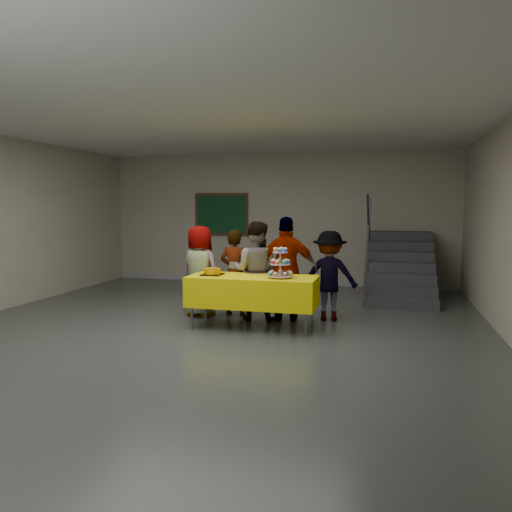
{
  "coord_description": "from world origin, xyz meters",
  "views": [
    {
      "loc": [
        2.4,
        -6.26,
        1.79
      ],
      "look_at": [
        0.54,
        0.94,
        1.05
      ],
      "focal_mm": 35.0,
      "sensor_mm": 36.0,
      "label": 1
    }
  ],
  "objects_px": {
    "schoolchild_b": "(235,272)",
    "schoolchild_c": "(256,271)",
    "cupcake_stand": "(280,266)",
    "bear_cake": "(212,271)",
    "schoolchild_d": "(287,269)",
    "noticeboard": "(221,214)",
    "schoolchild_a": "(200,271)",
    "schoolchild_e": "(329,276)",
    "bake_table": "(253,291)",
    "staircase": "(399,271)"
  },
  "relations": [
    {
      "from": "bake_table",
      "to": "bear_cake",
      "type": "height_order",
      "value": "bear_cake"
    },
    {
      "from": "schoolchild_a",
      "to": "schoolchild_d",
      "type": "relative_size",
      "value": 0.91
    },
    {
      "from": "schoolchild_b",
      "to": "schoolchild_c",
      "type": "distance_m",
      "value": 0.5
    },
    {
      "from": "bake_table",
      "to": "schoolchild_b",
      "type": "height_order",
      "value": "schoolchild_b"
    },
    {
      "from": "schoolchild_d",
      "to": "schoolchild_e",
      "type": "xyz_separation_m",
      "value": [
        0.63,
        0.24,
        -0.11
      ]
    },
    {
      "from": "schoolchild_a",
      "to": "noticeboard",
      "type": "distance_m",
      "value": 3.83
    },
    {
      "from": "schoolchild_a",
      "to": "schoolchild_c",
      "type": "xyz_separation_m",
      "value": [
        0.96,
        -0.06,
        0.04
      ]
    },
    {
      "from": "bake_table",
      "to": "schoolchild_b",
      "type": "bearing_deg",
      "value": 123.14
    },
    {
      "from": "bear_cake",
      "to": "schoolchild_b",
      "type": "xyz_separation_m",
      "value": [
        0.11,
        0.79,
        -0.12
      ]
    },
    {
      "from": "bear_cake",
      "to": "schoolchild_e",
      "type": "distance_m",
      "value": 1.85
    },
    {
      "from": "bear_cake",
      "to": "schoolchild_c",
      "type": "distance_m",
      "value": 0.75
    },
    {
      "from": "cupcake_stand",
      "to": "schoolchild_e",
      "type": "height_order",
      "value": "schoolchild_e"
    },
    {
      "from": "schoolchild_d",
      "to": "schoolchild_e",
      "type": "relative_size",
      "value": 1.16
    },
    {
      "from": "schoolchild_b",
      "to": "cupcake_stand",
      "type": "bearing_deg",
      "value": 145.38
    },
    {
      "from": "bear_cake",
      "to": "schoolchild_d",
      "type": "xyz_separation_m",
      "value": [
        1.03,
        0.56,
        -0.01
      ]
    },
    {
      "from": "schoolchild_d",
      "to": "cupcake_stand",
      "type": "bearing_deg",
      "value": 83.75
    },
    {
      "from": "schoolchild_b",
      "to": "schoolchild_d",
      "type": "distance_m",
      "value": 0.95
    },
    {
      "from": "schoolchild_c",
      "to": "schoolchild_a",
      "type": "bearing_deg",
      "value": -0.73
    },
    {
      "from": "schoolchild_c",
      "to": "staircase",
      "type": "height_order",
      "value": "staircase"
    },
    {
      "from": "schoolchild_c",
      "to": "schoolchild_d",
      "type": "bearing_deg",
      "value": -172.83
    },
    {
      "from": "cupcake_stand",
      "to": "bear_cake",
      "type": "bearing_deg",
      "value": 177.17
    },
    {
      "from": "schoolchild_b",
      "to": "staircase",
      "type": "height_order",
      "value": "staircase"
    },
    {
      "from": "cupcake_stand",
      "to": "bake_table",
      "type": "bearing_deg",
      "value": 171.71
    },
    {
      "from": "schoolchild_e",
      "to": "staircase",
      "type": "relative_size",
      "value": 0.59
    },
    {
      "from": "cupcake_stand",
      "to": "schoolchild_b",
      "type": "xyz_separation_m",
      "value": [
        -0.93,
        0.84,
        -0.24
      ]
    },
    {
      "from": "bake_table",
      "to": "noticeboard",
      "type": "bearing_deg",
      "value": 114.06
    },
    {
      "from": "schoolchild_b",
      "to": "schoolchild_e",
      "type": "relative_size",
      "value": 1.0
    },
    {
      "from": "schoolchild_e",
      "to": "staircase",
      "type": "height_order",
      "value": "staircase"
    },
    {
      "from": "schoolchild_e",
      "to": "noticeboard",
      "type": "height_order",
      "value": "noticeboard"
    },
    {
      "from": "schoolchild_b",
      "to": "noticeboard",
      "type": "height_order",
      "value": "noticeboard"
    },
    {
      "from": "staircase",
      "to": "schoolchild_d",
      "type": "bearing_deg",
      "value": -121.74
    },
    {
      "from": "schoolchild_b",
      "to": "staircase",
      "type": "relative_size",
      "value": 0.59
    },
    {
      "from": "schoolchild_a",
      "to": "schoolchild_e",
      "type": "distance_m",
      "value": 2.1
    },
    {
      "from": "schoolchild_c",
      "to": "schoolchild_d",
      "type": "relative_size",
      "value": 0.95
    },
    {
      "from": "schoolchild_d",
      "to": "noticeboard",
      "type": "relative_size",
      "value": 1.26
    },
    {
      "from": "cupcake_stand",
      "to": "schoolchild_c",
      "type": "distance_m",
      "value": 0.79
    },
    {
      "from": "cupcake_stand",
      "to": "schoolchild_a",
      "type": "height_order",
      "value": "schoolchild_a"
    },
    {
      "from": "cupcake_stand",
      "to": "schoolchild_a",
      "type": "distance_m",
      "value": 1.62
    },
    {
      "from": "bear_cake",
      "to": "schoolchild_e",
      "type": "xyz_separation_m",
      "value": [
        1.66,
        0.81,
        -0.12
      ]
    },
    {
      "from": "cupcake_stand",
      "to": "schoolchild_c",
      "type": "bearing_deg",
      "value": 131.64
    },
    {
      "from": "schoolchild_c",
      "to": "schoolchild_b",
      "type": "bearing_deg",
      "value": -28.92
    },
    {
      "from": "bake_table",
      "to": "cupcake_stand",
      "type": "relative_size",
      "value": 4.22
    },
    {
      "from": "schoolchild_e",
      "to": "noticeboard",
      "type": "distance_m",
      "value": 4.59
    },
    {
      "from": "schoolchild_e",
      "to": "staircase",
      "type": "distance_m",
      "value": 2.83
    },
    {
      "from": "schoolchild_e",
      "to": "schoolchild_d",
      "type": "bearing_deg",
      "value": 15.87
    },
    {
      "from": "schoolchild_c",
      "to": "schoolchild_e",
      "type": "bearing_deg",
      "value": -163.09
    },
    {
      "from": "schoolchild_c",
      "to": "schoolchild_d",
      "type": "distance_m",
      "value": 0.5
    },
    {
      "from": "schoolchild_b",
      "to": "bear_cake",
      "type": "bearing_deg",
      "value": 89.27
    },
    {
      "from": "schoolchild_a",
      "to": "noticeboard",
      "type": "relative_size",
      "value": 1.14
    },
    {
      "from": "cupcake_stand",
      "to": "noticeboard",
      "type": "bearing_deg",
      "value": 118.35
    }
  ]
}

